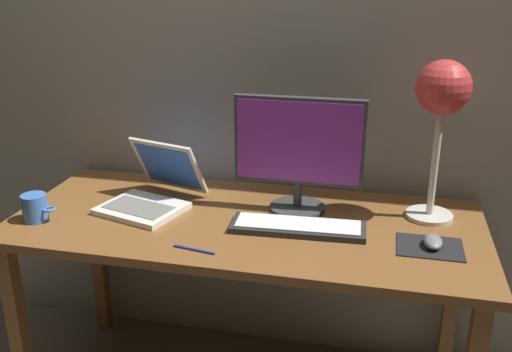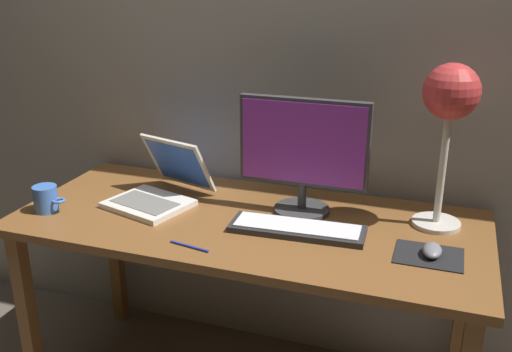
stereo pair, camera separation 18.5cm
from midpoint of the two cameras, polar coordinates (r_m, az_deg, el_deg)
back_wall at (r=2.20m, az=-1.01°, el=13.43°), size 4.80×0.06×2.60m
desk at (r=2.01m, az=-3.66°, el=-6.43°), size 1.60×0.70×0.74m
monitor at (r=1.97m, az=1.58°, el=2.59°), size 0.45×0.20×0.41m
keyboard_main at (r=1.89m, az=1.38°, el=-5.10°), size 0.45×0.16×0.03m
laptop at (r=2.12m, az=-12.48°, el=-1.19°), size 0.36×0.40×0.22m
desk_lamp at (r=1.92m, az=15.37°, el=7.34°), size 0.18×0.18×0.54m
mousepad at (r=1.83m, az=14.09°, el=-6.90°), size 0.20×0.16×0.00m
mouse at (r=1.83m, az=14.38°, el=-6.39°), size 0.06×0.10×0.03m
coffee_mug at (r=2.12m, az=-23.40°, el=-2.95°), size 0.12×0.08×0.09m
pen at (r=1.78m, az=-9.13°, el=-7.27°), size 0.14×0.03×0.01m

